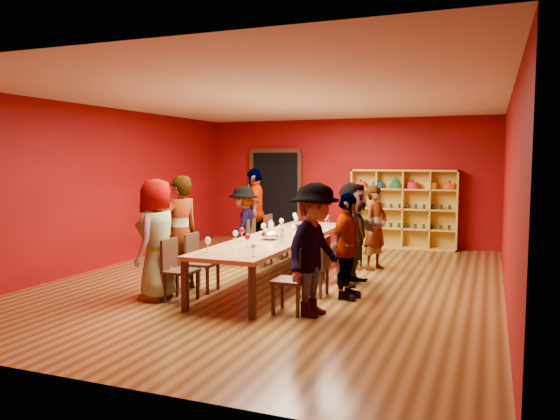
# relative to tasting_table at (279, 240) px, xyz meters

# --- Properties ---
(room_shell) EXTENTS (7.10, 9.10, 3.04)m
(room_shell) POSITION_rel_tasting_table_xyz_m (0.00, 0.00, 0.80)
(room_shell) COLOR #503315
(room_shell) RESTS_ON ground
(tasting_table) EXTENTS (1.10, 4.50, 0.75)m
(tasting_table) POSITION_rel_tasting_table_xyz_m (0.00, 0.00, 0.00)
(tasting_table) COLOR #B1754A
(tasting_table) RESTS_ON ground
(doorway) EXTENTS (1.40, 0.17, 2.30)m
(doorway) POSITION_rel_tasting_table_xyz_m (-1.80, 4.43, 0.42)
(doorway) COLOR black
(doorway) RESTS_ON ground
(shelving_unit) EXTENTS (2.40, 0.40, 1.80)m
(shelving_unit) POSITION_rel_tasting_table_xyz_m (1.40, 4.32, 0.28)
(shelving_unit) COLOR gold
(shelving_unit) RESTS_ON ground
(chair_person_left_0) EXTENTS (0.42, 0.42, 0.89)m
(chair_person_left_0) POSITION_rel_tasting_table_xyz_m (-0.91, -1.71, -0.20)
(chair_person_left_0) COLOR black
(chair_person_left_0) RESTS_ON ground
(person_left_0) EXTENTS (0.57, 0.90, 1.75)m
(person_left_0) POSITION_rel_tasting_table_xyz_m (-1.22, -1.71, 0.17)
(person_left_0) COLOR #121A32
(person_left_0) RESTS_ON ground
(chair_person_left_1) EXTENTS (0.42, 0.42, 0.89)m
(chair_person_left_1) POSITION_rel_tasting_table_xyz_m (-0.91, -1.08, -0.20)
(chair_person_left_1) COLOR black
(chair_person_left_1) RESTS_ON ground
(person_left_1) EXTENTS (0.69, 0.78, 1.78)m
(person_left_1) POSITION_rel_tasting_table_xyz_m (-1.22, -1.08, 0.19)
(person_left_1) COLOR silver
(person_left_1) RESTS_ON ground
(chair_person_left_3) EXTENTS (0.42, 0.42, 0.89)m
(chair_person_left_3) POSITION_rel_tasting_table_xyz_m (-0.91, 1.13, -0.20)
(chair_person_left_3) COLOR black
(chair_person_left_3) RESTS_ON ground
(person_left_3) EXTENTS (0.54, 1.03, 1.52)m
(person_left_3) POSITION_rel_tasting_table_xyz_m (-1.17, 1.13, 0.06)
(person_left_3) COLOR #4E4F54
(person_left_3) RESTS_ON ground
(chair_person_left_4) EXTENTS (0.42, 0.42, 0.89)m
(chair_person_left_4) POSITION_rel_tasting_table_xyz_m (-0.91, 2.00, -0.20)
(chair_person_left_4) COLOR black
(chair_person_left_4) RESTS_ON ground
(person_left_4) EXTENTS (0.86, 1.18, 1.84)m
(person_left_4) POSITION_rel_tasting_table_xyz_m (-1.32, 2.00, 0.22)
(person_left_4) COLOR #5987B7
(person_left_4) RESTS_ON ground
(chair_person_right_0) EXTENTS (0.42, 0.42, 0.89)m
(chair_person_right_0) POSITION_rel_tasting_table_xyz_m (0.91, -1.72, -0.20)
(chair_person_right_0) COLOR black
(chair_person_right_0) RESTS_ON ground
(person_right_0) EXTENTS (0.68, 1.19, 1.72)m
(person_right_0) POSITION_rel_tasting_table_xyz_m (1.17, -1.72, 0.16)
(person_right_0) COLOR #618AC9
(person_right_0) RESTS_ON ground
(chair_person_right_1) EXTENTS (0.42, 0.42, 0.89)m
(chair_person_right_1) POSITION_rel_tasting_table_xyz_m (0.91, -0.72, -0.20)
(chair_person_right_1) COLOR black
(chair_person_right_1) RESTS_ON ground
(person_right_1) EXTENTS (0.53, 0.95, 1.54)m
(person_right_1) POSITION_rel_tasting_table_xyz_m (1.34, -0.72, 0.07)
(person_right_1) COLOR beige
(person_right_1) RESTS_ON ground
(chair_person_right_2) EXTENTS (0.42, 0.42, 0.89)m
(chair_person_right_2) POSITION_rel_tasting_table_xyz_m (0.91, 0.24, -0.20)
(chair_person_right_2) COLOR black
(chair_person_right_2) RESTS_ON ground
(person_right_2) EXTENTS (0.69, 1.59, 1.66)m
(person_right_2) POSITION_rel_tasting_table_xyz_m (1.19, 0.24, 0.13)
(person_right_2) COLOR white
(person_right_2) RESTS_ON ground
(chair_person_right_4) EXTENTS (0.42, 0.42, 0.89)m
(chair_person_right_4) POSITION_rel_tasting_table_xyz_m (0.91, 1.56, -0.20)
(chair_person_right_4) COLOR black
(chair_person_right_4) RESTS_ON ground
(person_right_4) EXTENTS (0.60, 0.68, 1.56)m
(person_right_4) POSITION_rel_tasting_table_xyz_m (1.30, 1.56, 0.08)
(person_right_4) COLOR #49494E
(person_right_4) RESTS_ON ground
(wine_glass_0) EXTENTS (0.09, 0.09, 0.21)m
(wine_glass_0) POSITION_rel_tasting_table_xyz_m (-0.27, 0.82, 0.21)
(wine_glass_0) COLOR silver
(wine_glass_0) RESTS_ON tasting_table
(wine_glass_1) EXTENTS (0.08, 0.08, 0.19)m
(wine_glass_1) POSITION_rel_tasting_table_xyz_m (-0.34, 1.78, 0.19)
(wine_glass_1) COLOR silver
(wine_glass_1) RESTS_ON tasting_table
(wine_glass_2) EXTENTS (0.09, 0.09, 0.22)m
(wine_glass_2) POSITION_rel_tasting_table_xyz_m (-0.38, 1.84, 0.21)
(wine_glass_2) COLOR silver
(wine_glass_2) RESTS_ON tasting_table
(wine_glass_3) EXTENTS (0.08, 0.08, 0.21)m
(wine_glass_3) POSITION_rel_tasting_table_xyz_m (0.30, -0.10, 0.20)
(wine_glass_3) COLOR silver
(wine_glass_3) RESTS_ON tasting_table
(wine_glass_4) EXTENTS (0.09, 0.09, 0.22)m
(wine_glass_4) POSITION_rel_tasting_table_xyz_m (0.26, 0.12, 0.21)
(wine_glass_4) COLOR silver
(wine_glass_4) RESTS_ON tasting_table
(wine_glass_5) EXTENTS (0.07, 0.07, 0.18)m
(wine_glass_5) POSITION_rel_tasting_table_xyz_m (-0.33, 1.00, 0.18)
(wine_glass_5) COLOR silver
(wine_glass_5) RESTS_ON tasting_table
(wine_glass_6) EXTENTS (0.08, 0.08, 0.19)m
(wine_glass_6) POSITION_rel_tasting_table_xyz_m (0.16, 0.30, 0.19)
(wine_glass_6) COLOR silver
(wine_glass_6) RESTS_ON tasting_table
(wine_glass_7) EXTENTS (0.08, 0.08, 0.21)m
(wine_glass_7) POSITION_rel_tasting_table_xyz_m (-0.17, 1.35, 0.20)
(wine_glass_7) COLOR silver
(wine_glass_7) RESTS_ON tasting_table
(wine_glass_8) EXTENTS (0.07, 0.07, 0.18)m
(wine_glass_8) POSITION_rel_tasting_table_xyz_m (-0.08, -0.36, 0.18)
(wine_glass_8) COLOR silver
(wine_glass_8) RESTS_ON tasting_table
(wine_glass_9) EXTENTS (0.09, 0.09, 0.21)m
(wine_glass_9) POSITION_rel_tasting_table_xyz_m (-0.34, -1.81, 0.21)
(wine_glass_9) COLOR silver
(wine_glass_9) RESTS_ON tasting_table
(wine_glass_10) EXTENTS (0.09, 0.09, 0.21)m
(wine_glass_10) POSITION_rel_tasting_table_xyz_m (0.28, 0.90, 0.21)
(wine_glass_10) COLOR silver
(wine_glass_10) RESTS_ON tasting_table
(wine_glass_11) EXTENTS (0.09, 0.09, 0.22)m
(wine_glass_11) POSITION_rel_tasting_table_xyz_m (-0.33, -0.73, 0.21)
(wine_glass_11) COLOR silver
(wine_glass_11) RESTS_ON tasting_table
(wine_glass_12) EXTENTS (0.09, 0.09, 0.22)m
(wine_glass_12) POSITION_rel_tasting_table_xyz_m (-0.27, -0.02, 0.21)
(wine_glass_12) COLOR silver
(wine_glass_12) RESTS_ON tasting_table
(wine_glass_13) EXTENTS (0.08, 0.08, 0.20)m
(wine_glass_13) POSITION_rel_tasting_table_xyz_m (0.33, 1.82, 0.20)
(wine_glass_13) COLOR silver
(wine_glass_13) RESTS_ON tasting_table
(wine_glass_14) EXTENTS (0.08, 0.08, 0.21)m
(wine_glass_14) POSITION_rel_tasting_table_xyz_m (0.33, -0.98, 0.20)
(wine_glass_14) COLOR silver
(wine_glass_14) RESTS_ON tasting_table
(wine_glass_15) EXTENTS (0.07, 0.07, 0.18)m
(wine_glass_15) POSITION_rel_tasting_table_xyz_m (0.35, -0.85, 0.18)
(wine_glass_15) COLOR silver
(wine_glass_15) RESTS_ON tasting_table
(wine_glass_16) EXTENTS (0.07, 0.07, 0.18)m
(wine_glass_16) POSITION_rel_tasting_table_xyz_m (0.37, -1.88, 0.18)
(wine_glass_16) COLOR silver
(wine_glass_16) RESTS_ON tasting_table
(wine_glass_17) EXTENTS (0.09, 0.09, 0.22)m
(wine_glass_17) POSITION_rel_tasting_table_xyz_m (0.33, 0.86, 0.21)
(wine_glass_17) COLOR silver
(wine_glass_17) RESTS_ON tasting_table
(wine_glass_18) EXTENTS (0.08, 0.08, 0.20)m
(wine_glass_18) POSITION_rel_tasting_table_xyz_m (0.29, 1.77, 0.20)
(wine_glass_18) COLOR silver
(wine_glass_18) RESTS_ON tasting_table
(wine_glass_19) EXTENTS (0.08, 0.08, 0.21)m
(wine_glass_19) POSITION_rel_tasting_table_xyz_m (0.00, -1.25, 0.20)
(wine_glass_19) COLOR silver
(wine_glass_19) RESTS_ON tasting_table
(wine_glass_20) EXTENTS (0.08, 0.08, 0.20)m
(wine_glass_20) POSITION_rel_tasting_table_xyz_m (-0.33, -0.95, 0.20)
(wine_glass_20) COLOR silver
(wine_glass_20) RESTS_ON tasting_table
(spittoon_bowl) EXTENTS (0.29, 0.29, 0.16)m
(spittoon_bowl) POSITION_rel_tasting_table_xyz_m (0.00, -0.38, 0.12)
(spittoon_bowl) COLOR #BABDC2
(spittoon_bowl) RESTS_ON tasting_table
(carafe_a) EXTENTS (0.11, 0.11, 0.25)m
(carafe_a) POSITION_rel_tasting_table_xyz_m (-0.22, 0.19, 0.16)
(carafe_a) COLOR silver
(carafe_a) RESTS_ON tasting_table
(carafe_b) EXTENTS (0.11, 0.11, 0.27)m
(carafe_b) POSITION_rel_tasting_table_xyz_m (0.26, -0.59, 0.17)
(carafe_b) COLOR silver
(carafe_b) RESTS_ON tasting_table
(wine_bottle) EXTENTS (0.09, 0.09, 0.31)m
(wine_bottle) POSITION_rel_tasting_table_xyz_m (0.17, 1.43, 0.17)
(wine_bottle) COLOR #133418
(wine_bottle) RESTS_ON tasting_table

